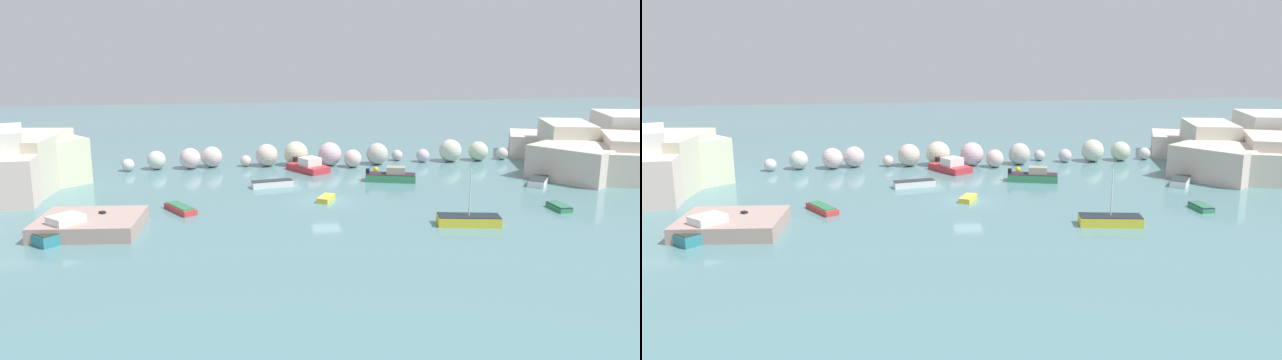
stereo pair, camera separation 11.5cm
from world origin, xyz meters
The scene contains 14 objects.
cove_water centered at (0.00, 0.00, 0.00)m, with size 160.00×160.00×0.00m, color slate.
cliff_headland_right centered at (32.35, 8.50, 2.02)m, with size 23.02×23.14×5.46m.
rock_breakwater centered at (1.97, 15.52, 1.15)m, with size 43.42×4.48×2.68m.
stone_dock centered at (-18.72, -6.23, 0.57)m, with size 7.41×6.19×1.14m, color tan.
channel_buoy centered at (7.00, 11.14, 0.28)m, with size 0.56×0.56×0.56m, color gold.
moored_boat_0 centered at (21.35, 3.30, 0.33)m, with size 3.11×3.54×0.66m.
moored_boat_1 centered at (-4.34, 5.96, 0.32)m, with size 4.10×1.89×0.65m.
moored_boat_2 centered at (9.78, -8.62, 0.40)m, with size 5.00×2.49×4.39m.
moored_boat_3 centered at (18.87, -5.48, 0.24)m, with size 1.21×2.50×0.45m.
moored_boat_4 centered at (-0.02, 12.49, 0.55)m, with size 4.48×5.19×1.52m.
moored_boat_5 centered at (-12.46, -1.63, 0.26)m, with size 2.92×3.85×0.55m.
moored_boat_6 centered at (7.55, 6.63, 0.55)m, with size 5.15×2.94×1.49m.
moored_boat_7 centered at (-0.01, 0.06, 0.22)m, with size 1.91×2.44×0.44m.
moored_boat_8 centered at (-19.86, -7.42, 0.64)m, with size 5.45×5.50×1.70m.
Camera 2 is at (-8.13, -54.24, 14.60)m, focal length 36.29 mm.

